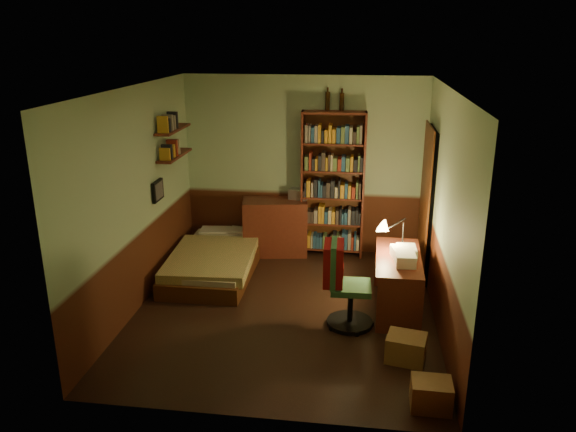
# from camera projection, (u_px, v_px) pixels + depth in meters

# --- Properties ---
(floor) EXTENTS (3.50, 4.00, 0.02)m
(floor) POSITION_uv_depth(u_px,v_px,m) (285.00, 310.00, 6.74)
(floor) COLOR black
(floor) RESTS_ON ground
(ceiling) EXTENTS (3.50, 4.00, 0.02)m
(ceiling) POSITION_uv_depth(u_px,v_px,m) (285.00, 88.00, 5.91)
(ceiling) COLOR silver
(ceiling) RESTS_ON wall_back
(wall_back) EXTENTS (3.50, 0.02, 2.60)m
(wall_back) POSITION_uv_depth(u_px,v_px,m) (304.00, 166.00, 8.22)
(wall_back) COLOR #96B48B
(wall_back) RESTS_ON ground
(wall_left) EXTENTS (0.02, 4.00, 2.60)m
(wall_left) POSITION_uv_depth(u_px,v_px,m) (136.00, 200.00, 6.55)
(wall_left) COLOR #96B48B
(wall_left) RESTS_ON ground
(wall_right) EXTENTS (0.02, 4.00, 2.60)m
(wall_right) POSITION_uv_depth(u_px,v_px,m) (445.00, 212.00, 6.10)
(wall_right) COLOR #96B48B
(wall_right) RESTS_ON ground
(wall_front) EXTENTS (3.50, 0.02, 2.60)m
(wall_front) POSITION_uv_depth(u_px,v_px,m) (250.00, 281.00, 4.43)
(wall_front) COLOR #96B48B
(wall_front) RESTS_ON ground
(doorway) EXTENTS (0.06, 0.90, 2.00)m
(doorway) POSITION_uv_depth(u_px,v_px,m) (427.00, 204.00, 7.42)
(doorway) COLOR black
(doorway) RESTS_ON ground
(door_trim) EXTENTS (0.02, 0.98, 2.08)m
(door_trim) POSITION_uv_depth(u_px,v_px,m) (424.00, 204.00, 7.43)
(door_trim) COLOR #46220F
(door_trim) RESTS_ON ground
(bed) EXTENTS (1.03, 1.93, 0.57)m
(bed) POSITION_uv_depth(u_px,v_px,m) (215.00, 253.00, 7.70)
(bed) COLOR olive
(bed) RESTS_ON ground
(dresser) EXTENTS (1.00, 0.61, 0.83)m
(dresser) POSITION_uv_depth(u_px,v_px,m) (275.00, 227.00, 8.31)
(dresser) COLOR #532014
(dresser) RESTS_ON ground
(mini_stereo) EXTENTS (0.32, 0.28, 0.15)m
(mini_stereo) POSITION_uv_depth(u_px,v_px,m) (299.00, 194.00, 8.23)
(mini_stereo) COLOR #B2B2B7
(mini_stereo) RESTS_ON dresser
(bookshelf) EXTENTS (0.92, 0.33, 2.12)m
(bookshelf) POSITION_uv_depth(u_px,v_px,m) (332.00, 185.00, 8.09)
(bookshelf) COLOR #532014
(bookshelf) RESTS_ON ground
(bottle_left) EXTENTS (0.09, 0.09, 0.26)m
(bottle_left) POSITION_uv_depth(u_px,v_px,m) (327.00, 101.00, 7.83)
(bottle_left) COLOR black
(bottle_left) RESTS_ON bookshelf
(bottle_right) EXTENTS (0.07, 0.07, 0.24)m
(bottle_right) POSITION_uv_depth(u_px,v_px,m) (342.00, 102.00, 7.81)
(bottle_right) COLOR black
(bottle_right) RESTS_ON bookshelf
(desk) EXTENTS (0.55, 1.27, 0.67)m
(desk) POSITION_uv_depth(u_px,v_px,m) (397.00, 283.00, 6.65)
(desk) COLOR #532014
(desk) RESTS_ON ground
(paper_stack) EXTENTS (0.28, 0.34, 0.12)m
(paper_stack) POSITION_uv_depth(u_px,v_px,m) (402.00, 253.00, 6.48)
(paper_stack) COLOR silver
(paper_stack) RESTS_ON desk
(desk_lamp) EXTENTS (0.25, 0.25, 0.63)m
(desk_lamp) POSITION_uv_depth(u_px,v_px,m) (404.00, 225.00, 6.64)
(desk_lamp) COLOR black
(desk_lamp) RESTS_ON desk
(office_chair) EXTENTS (0.46, 0.41, 0.91)m
(office_chair) POSITION_uv_depth(u_px,v_px,m) (351.00, 289.00, 6.24)
(office_chair) COLOR #2E5E37
(office_chair) RESTS_ON ground
(red_jacket) EXTENTS (0.32, 0.44, 0.46)m
(red_jacket) POSITION_uv_depth(u_px,v_px,m) (361.00, 226.00, 6.17)
(red_jacket) COLOR maroon
(red_jacket) RESTS_ON office_chair
(wall_shelf_lower) EXTENTS (0.20, 0.90, 0.03)m
(wall_shelf_lower) POSITION_uv_depth(u_px,v_px,m) (175.00, 155.00, 7.47)
(wall_shelf_lower) COLOR #532014
(wall_shelf_lower) RESTS_ON wall_left
(wall_shelf_upper) EXTENTS (0.20, 0.90, 0.03)m
(wall_shelf_upper) POSITION_uv_depth(u_px,v_px,m) (173.00, 129.00, 7.36)
(wall_shelf_upper) COLOR #532014
(wall_shelf_upper) RESTS_ON wall_left
(framed_picture) EXTENTS (0.04, 0.32, 0.26)m
(framed_picture) POSITION_uv_depth(u_px,v_px,m) (158.00, 191.00, 7.12)
(framed_picture) COLOR black
(framed_picture) RESTS_ON wall_left
(cardboard_box_a) EXTENTS (0.36, 0.29, 0.26)m
(cardboard_box_a) POSITION_uv_depth(u_px,v_px,m) (431.00, 394.00, 4.94)
(cardboard_box_a) COLOR olive
(cardboard_box_a) RESTS_ON ground
(cardboard_box_b) EXTENTS (0.44, 0.39, 0.27)m
(cardboard_box_b) POSITION_uv_depth(u_px,v_px,m) (406.00, 348.00, 5.66)
(cardboard_box_b) COLOR olive
(cardboard_box_b) RESTS_ON ground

